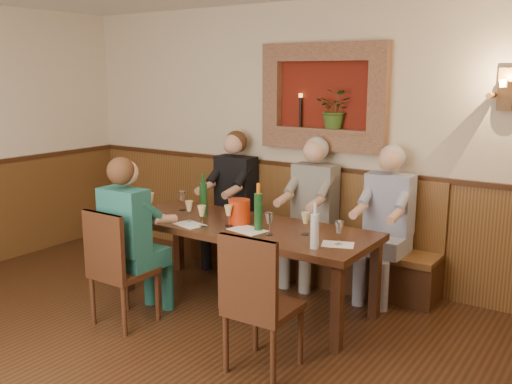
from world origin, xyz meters
TOP-DOWN VIEW (x-y plane):
  - room_shell at (0.00, 0.00)m, footprint 6.04×6.04m
  - wainscoting at (0.00, -0.00)m, footprint 6.02×6.02m
  - wall_niche at (0.24, 2.94)m, footprint 1.36×0.30m
  - wall_sconce at (1.90, 2.93)m, footprint 0.25×0.20m
  - dining_table at (0.00, 1.85)m, footprint 2.40×0.90m
  - bench at (0.00, 2.79)m, footprint 3.00×0.45m
  - chair_near_left at (-0.60, 0.93)m, footprint 0.45×0.45m
  - chair_near_right at (0.80, 0.93)m, footprint 0.46×0.46m
  - person_bench_left at (-0.76, 2.69)m, footprint 0.44×0.54m
  - person_bench_mid at (0.22, 2.69)m, footprint 0.44×0.54m
  - person_bench_right at (1.01, 2.69)m, footprint 0.43×0.53m
  - person_chair_front at (-0.60, 1.07)m, footprint 0.42×0.51m
  - spittoon_bucket at (-0.05, 1.85)m, footprint 0.25×0.25m
  - wine_bottle_green_a at (0.22, 1.76)m, footprint 0.10×0.10m
  - wine_bottle_green_b at (-0.51, 1.91)m, footprint 0.09×0.09m
  - water_bottle at (0.87, 1.57)m, footprint 0.08×0.08m
  - tasting_sheet_a at (-0.82, 1.62)m, footprint 0.29×0.25m
  - tasting_sheet_b at (0.14, 1.71)m, footprint 0.35×0.28m
  - tasting_sheet_c at (0.98, 1.76)m, footprint 0.30×0.26m
  - tasting_sheet_d at (-0.40, 1.57)m, footprint 0.31×0.25m
  - wine_glass_0 at (-0.24, 1.99)m, footprint 0.08×0.08m
  - wine_glass_1 at (0.37, 1.69)m, footprint 0.08×0.08m
  - wine_glass_2 at (-0.82, 1.95)m, footprint 0.08×0.08m
  - wine_glass_3 at (-1.02, 1.72)m, footprint 0.08×0.08m
  - wine_glass_4 at (0.62, 1.87)m, footprint 0.08×0.08m
  - wine_glass_5 at (-0.08, 1.72)m, footprint 0.08×0.08m
  - wine_glass_6 at (0.98, 1.76)m, footprint 0.08×0.08m
  - wine_glass_7 at (-0.48, 1.66)m, footprint 0.08×0.08m
  - wine_glass_8 at (-0.26, 1.58)m, footprint 0.08×0.08m

SIDE VIEW (x-z plane):
  - chair_near_left at x=-0.60m, z-range -0.21..0.79m
  - chair_near_right at x=0.80m, z-range -0.21..0.81m
  - bench at x=0.00m, z-range -0.23..0.88m
  - person_chair_front at x=-0.60m, z-range -0.12..1.30m
  - wainscoting at x=0.00m, z-range 0.01..1.16m
  - person_bench_right at x=1.01m, z-range -0.12..1.32m
  - person_bench_mid at x=0.22m, z-range -0.12..1.34m
  - person_bench_left at x=-0.76m, z-range -0.12..1.35m
  - dining_table at x=0.00m, z-range 0.30..1.05m
  - tasting_sheet_a at x=-0.82m, z-range 0.75..0.75m
  - tasting_sheet_b at x=0.14m, z-range 0.75..0.75m
  - tasting_sheet_c at x=0.98m, z-range 0.75..0.75m
  - tasting_sheet_d at x=-0.40m, z-range 0.75..0.75m
  - wine_glass_0 at x=-0.24m, z-range 0.75..0.94m
  - wine_glass_1 at x=0.37m, z-range 0.75..0.94m
  - wine_glass_2 at x=-0.82m, z-range 0.75..0.94m
  - wine_glass_3 at x=-1.02m, z-range 0.75..0.94m
  - wine_glass_4 at x=0.62m, z-range 0.75..0.94m
  - wine_glass_5 at x=-0.08m, z-range 0.75..0.94m
  - wine_glass_6 at x=0.98m, z-range 0.75..0.94m
  - wine_glass_7 at x=-0.48m, z-range 0.75..0.94m
  - wine_glass_8 at x=-0.26m, z-range 0.75..0.94m
  - spittoon_bucket at x=-0.05m, z-range 0.75..0.97m
  - water_bottle at x=0.87m, z-range 0.71..1.08m
  - wine_bottle_green_b at x=-0.51m, z-range 0.71..1.11m
  - wine_bottle_green_a at x=0.22m, z-range 0.71..1.13m
  - wall_niche at x=0.24m, z-range 1.28..2.34m
  - room_shell at x=0.00m, z-range 0.48..3.30m
  - wall_sconce at x=1.90m, z-range 1.77..2.12m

